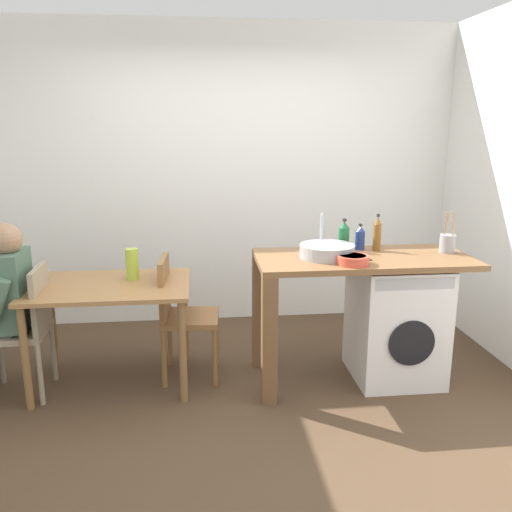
% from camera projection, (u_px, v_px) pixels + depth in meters
% --- Properties ---
extents(ground_plane, '(5.46, 5.46, 0.00)m').
position_uv_depth(ground_plane, '(241.00, 407.00, 3.52)').
color(ground_plane, '#4C3826').
extents(wall_back, '(4.60, 0.10, 2.70)m').
position_uv_depth(wall_back, '(224.00, 177.00, 4.88)').
color(wall_back, white).
rests_on(wall_back, ground_plane).
extents(dining_table, '(1.10, 0.76, 0.74)m').
position_uv_depth(dining_table, '(110.00, 297.00, 3.71)').
color(dining_table, '#9E7042').
rests_on(dining_table, ground_plane).
extents(chair_person_seat, '(0.41, 0.41, 0.90)m').
position_uv_depth(chair_person_seat, '(27.00, 324.00, 3.59)').
color(chair_person_seat, gray).
rests_on(chair_person_seat, ground_plane).
extents(chair_opposite, '(0.43, 0.43, 0.90)m').
position_uv_depth(chair_opposite, '(180.00, 311.00, 3.85)').
color(chair_opposite, olive).
rests_on(chair_opposite, ground_plane).
extents(kitchen_counter, '(1.50, 0.68, 0.92)m').
position_uv_depth(kitchen_counter, '(333.00, 279.00, 3.73)').
color(kitchen_counter, brown).
rests_on(kitchen_counter, ground_plane).
extents(washing_machine, '(0.60, 0.61, 0.86)m').
position_uv_depth(washing_machine, '(396.00, 321.00, 3.86)').
color(washing_machine, white).
rests_on(washing_machine, ground_plane).
extents(sink_basin, '(0.38, 0.38, 0.09)m').
position_uv_depth(sink_basin, '(327.00, 251.00, 3.68)').
color(sink_basin, '#9EA0A5').
rests_on(sink_basin, kitchen_counter).
extents(tap, '(0.02, 0.02, 0.28)m').
position_uv_depth(tap, '(321.00, 232.00, 3.83)').
color(tap, '#B2B2B7').
rests_on(tap, kitchen_counter).
extents(bottle_tall_green, '(0.08, 0.08, 0.24)m').
position_uv_depth(bottle_tall_green, '(344.00, 236.00, 3.86)').
color(bottle_tall_green, '#19592D').
rests_on(bottle_tall_green, kitchen_counter).
extents(bottle_squat_brown, '(0.07, 0.07, 0.19)m').
position_uv_depth(bottle_squat_brown, '(360.00, 238.00, 3.90)').
color(bottle_squat_brown, navy).
rests_on(bottle_squat_brown, kitchen_counter).
extents(bottle_clear_small, '(0.06, 0.06, 0.27)m').
position_uv_depth(bottle_clear_small, '(377.00, 234.00, 3.87)').
color(bottle_clear_small, brown).
rests_on(bottle_clear_small, kitchen_counter).
extents(mixing_bowl, '(0.22, 0.22, 0.06)m').
position_uv_depth(mixing_bowl, '(353.00, 259.00, 3.50)').
color(mixing_bowl, '#D84C38').
rests_on(mixing_bowl, kitchen_counter).
extents(utensil_crock, '(0.11, 0.11, 0.30)m').
position_uv_depth(utensil_crock, '(447.00, 243.00, 3.82)').
color(utensil_crock, gray).
rests_on(utensil_crock, kitchen_counter).
extents(vase, '(0.09, 0.09, 0.23)m').
position_uv_depth(vase, '(132.00, 264.00, 3.78)').
color(vase, '#A8C63D').
rests_on(vase, dining_table).
extents(scissors, '(0.15, 0.06, 0.01)m').
position_uv_depth(scissors, '(361.00, 259.00, 3.62)').
color(scissors, '#B2B2B7').
rests_on(scissors, kitchen_counter).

